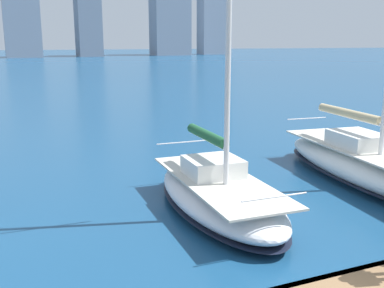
% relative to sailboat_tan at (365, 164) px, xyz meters
% --- Properties ---
extents(sailboat_tan, '(3.59, 9.72, 10.76)m').
position_rel_sailboat_tan_xyz_m(sailboat_tan, '(0.00, 0.00, 0.00)').
color(sailboat_tan, white).
rests_on(sailboat_tan, ground).
extents(sailboat_forest, '(2.96, 7.11, 11.39)m').
position_rel_sailboat_tan_xyz_m(sailboat_forest, '(6.36, 0.57, -0.06)').
color(sailboat_forest, white).
rests_on(sailboat_forest, ground).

